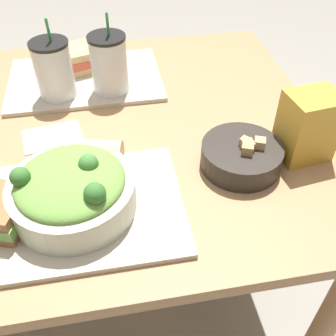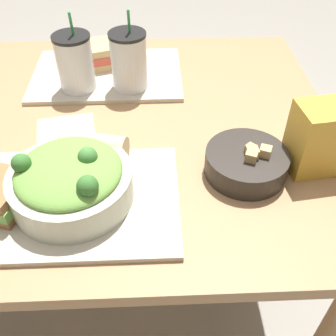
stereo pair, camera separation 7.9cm
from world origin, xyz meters
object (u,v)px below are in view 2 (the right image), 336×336
Objects in this scene: salad_bowl at (71,180)px; baguette_near at (95,150)px; drink_cup_dark at (75,64)px; sandwich_far at (105,53)px; drink_cup_red at (129,62)px; napkin_folded at (66,128)px; chip_bag at (319,138)px; soup_bowl at (246,162)px.

baguette_near is at bearing 71.07° from salad_bowl.
drink_cup_dark reaches higher than salad_bowl.
baguette_near is 0.45m from sandwich_far.
drink_cup_red is 0.25m from napkin_folded.
chip_bag is at bearing -31.31° from drink_cup_dark.
salad_bowl reaches higher than baguette_near.
baguette_near is 0.99× the size of chip_bag.
salad_bowl reaches higher than napkin_folded.
baguette_near is 0.71× the size of drink_cup_red.
chip_bag is 1.01× the size of napkin_folded.
napkin_folded is (-0.06, 0.25, -0.06)m from salad_bowl.
drink_cup_red is at bearing 0.00° from drink_cup_dark.
drink_cup_dark is (-0.06, -0.14, 0.04)m from sandwich_far.
salad_bowl is 1.57× the size of napkin_folded.
sandwich_far is 0.16m from drink_cup_red.
baguette_near is at bearing -57.62° from napkin_folded.
soup_bowl is 0.16m from chip_bag.
drink_cup_dark is 0.14m from drink_cup_red.
drink_cup_red is 1.41× the size of napkin_folded.
napkin_folded is at bearing -120.78° from sandwich_far.
salad_bowl is 0.51m from chip_bag.
salad_bowl reaches higher than sandwich_far.
sandwich_far is at bearing 119.82° from drink_cup_red.
drink_cup_red is (0.08, -0.14, 0.04)m from sandwich_far.
baguette_near is 1.00× the size of napkin_folded.
drink_cup_red is (0.07, 0.32, 0.04)m from baguette_near.
drink_cup_red reaches higher than sandwich_far.
drink_cup_red is at bearing 47.64° from napkin_folded.
sandwich_far reaches higher than soup_bowl.
drink_cup_red reaches higher than chip_bag.
salad_bowl is at bearing -103.63° from drink_cup_red.
salad_bowl is at bearing 173.91° from baguette_near.
sandwich_far is (-0.34, 0.48, 0.01)m from soup_bowl.
napkin_folded is at bearing 156.92° from soup_bowl.
chip_bag is 0.59m from napkin_folded.
sandwich_far is at bearing 64.76° from drink_cup_dark.
salad_bowl is 1.57× the size of baguette_near.
chip_bag reaches higher than baguette_near.
soup_bowl is at bearing -23.08° from napkin_folded.
chip_bag is at bearing -16.04° from napkin_folded.
sandwich_far is 0.91× the size of chip_bag.
sandwich_far is 0.32m from napkin_folded.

